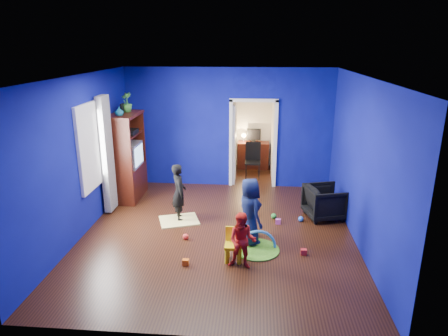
# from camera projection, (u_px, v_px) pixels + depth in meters

# --- Properties ---
(floor) EXTENTS (5.00, 5.50, 0.01)m
(floor) POSITION_uv_depth(u_px,v_px,m) (218.00, 234.00, 7.50)
(floor) COLOR black
(floor) RESTS_ON ground
(ceiling) EXTENTS (5.00, 5.50, 0.01)m
(ceiling) POSITION_uv_depth(u_px,v_px,m) (217.00, 76.00, 6.63)
(ceiling) COLOR white
(ceiling) RESTS_ON wall_back
(wall_back) EXTENTS (5.00, 0.02, 2.90)m
(wall_back) POSITION_uv_depth(u_px,v_px,m) (229.00, 128.00, 9.68)
(wall_back) COLOR navy
(wall_back) RESTS_ON floor
(wall_front) EXTENTS (5.00, 0.02, 2.90)m
(wall_front) POSITION_uv_depth(u_px,v_px,m) (193.00, 229.00, 4.45)
(wall_front) COLOR navy
(wall_front) RESTS_ON floor
(wall_left) EXTENTS (0.02, 5.50, 2.90)m
(wall_left) POSITION_uv_depth(u_px,v_px,m) (81.00, 157.00, 7.26)
(wall_left) COLOR navy
(wall_left) RESTS_ON floor
(wall_right) EXTENTS (0.02, 5.50, 2.90)m
(wall_right) POSITION_uv_depth(u_px,v_px,m) (362.00, 163.00, 6.87)
(wall_right) COLOR navy
(wall_right) RESTS_ON floor
(alcove) EXTENTS (1.00, 1.75, 2.50)m
(alcove) POSITION_uv_depth(u_px,v_px,m) (254.00, 130.00, 10.52)
(alcove) COLOR silver
(alcove) RESTS_ON floor
(armchair) EXTENTS (0.90, 0.89, 0.67)m
(armchair) POSITION_uv_depth(u_px,v_px,m) (325.00, 202.00, 8.12)
(armchair) COLOR black
(armchair) RESTS_ON floor
(child_black) EXTENTS (0.41, 0.50, 1.17)m
(child_black) POSITION_uv_depth(u_px,v_px,m) (179.00, 192.00, 7.96)
(child_black) COLOR black
(child_black) RESTS_ON floor
(child_navy) EXTENTS (0.64, 0.71, 1.22)m
(child_navy) POSITION_uv_depth(u_px,v_px,m) (250.00, 212.00, 6.99)
(child_navy) COLOR #0E1634
(child_navy) RESTS_ON floor
(toddler_red) EXTENTS (0.49, 0.41, 0.93)m
(toddler_red) POSITION_uv_depth(u_px,v_px,m) (242.00, 241.00, 6.25)
(toddler_red) COLOR red
(toddler_red) RESTS_ON floor
(vase) EXTENTS (0.19, 0.19, 0.19)m
(vase) POSITION_uv_depth(u_px,v_px,m) (119.00, 111.00, 8.40)
(vase) COLOR #0C5D64
(vase) RESTS_ON tv_armoire
(potted_plant) EXTENTS (0.31, 0.31, 0.43)m
(potted_plant) POSITION_uv_depth(u_px,v_px,m) (126.00, 102.00, 8.86)
(potted_plant) COLOR #3A8731
(potted_plant) RESTS_ON tv_armoire
(tv_armoire) EXTENTS (0.58, 1.14, 1.96)m
(tv_armoire) POSITION_uv_depth(u_px,v_px,m) (127.00, 157.00, 9.00)
(tv_armoire) COLOR #390E09
(tv_armoire) RESTS_ON floor
(crt_tv) EXTENTS (0.46, 0.70, 0.54)m
(crt_tv) POSITION_uv_depth(u_px,v_px,m) (129.00, 155.00, 8.99)
(crt_tv) COLOR silver
(crt_tv) RESTS_ON tv_armoire
(yellow_blanket) EXTENTS (0.91, 0.82, 0.03)m
(yellow_blanket) POSITION_uv_depth(u_px,v_px,m) (179.00, 221.00, 8.03)
(yellow_blanket) COLOR #F2E07A
(yellow_blanket) RESTS_ON floor
(hopper_ball) EXTENTS (0.36, 0.36, 0.36)m
(hopper_ball) POSITION_uv_depth(u_px,v_px,m) (247.00, 227.00, 7.36)
(hopper_ball) COLOR yellow
(hopper_ball) RESTS_ON floor
(kid_chair) EXTENTS (0.28, 0.28, 0.50)m
(kid_chair) POSITION_uv_depth(u_px,v_px,m) (233.00, 247.00, 6.52)
(kid_chair) COLOR yellow
(kid_chair) RESTS_ON floor
(play_mat) EXTENTS (0.80, 0.80, 0.02)m
(play_mat) POSITION_uv_depth(u_px,v_px,m) (256.00, 249.00, 6.91)
(play_mat) COLOR #3B9521
(play_mat) RESTS_ON floor
(toy_arch) EXTENTS (0.71, 0.24, 0.72)m
(toy_arch) POSITION_uv_depth(u_px,v_px,m) (256.00, 249.00, 6.91)
(toy_arch) COLOR #3F8CD8
(toy_arch) RESTS_ON floor
(window_left) EXTENTS (0.03, 0.95, 1.55)m
(window_left) POSITION_uv_depth(u_px,v_px,m) (89.00, 147.00, 7.56)
(window_left) COLOR white
(window_left) RESTS_ON wall_left
(curtain) EXTENTS (0.14, 0.42, 2.40)m
(curtain) POSITION_uv_depth(u_px,v_px,m) (107.00, 155.00, 8.16)
(curtain) COLOR slate
(curtain) RESTS_ON floor
(doorway) EXTENTS (1.16, 0.10, 2.10)m
(doorway) POSITION_uv_depth(u_px,v_px,m) (253.00, 145.00, 9.75)
(doorway) COLOR white
(doorway) RESTS_ON floor
(study_desk) EXTENTS (0.88, 0.44, 0.75)m
(study_desk) POSITION_uv_depth(u_px,v_px,m) (253.00, 155.00, 11.39)
(study_desk) COLOR #3D140A
(study_desk) RESTS_ON floor
(desk_monitor) EXTENTS (0.40, 0.05, 0.32)m
(desk_monitor) POSITION_uv_depth(u_px,v_px,m) (254.00, 134.00, 11.33)
(desk_monitor) COLOR black
(desk_monitor) RESTS_ON study_desk
(desk_lamp) EXTENTS (0.14, 0.14, 0.14)m
(desk_lamp) POSITION_uv_depth(u_px,v_px,m) (244.00, 135.00, 11.30)
(desk_lamp) COLOR #FFD88C
(desk_lamp) RESTS_ON study_desk
(folding_chair) EXTENTS (0.40, 0.40, 0.92)m
(folding_chair) POSITION_uv_depth(u_px,v_px,m) (253.00, 162.00, 10.45)
(folding_chair) COLOR black
(folding_chair) RESTS_ON floor
(book_shelf) EXTENTS (0.88, 0.24, 0.04)m
(book_shelf) POSITION_uv_depth(u_px,v_px,m) (254.00, 97.00, 11.00)
(book_shelf) COLOR white
(book_shelf) RESTS_ON study_desk
(toy_0) EXTENTS (0.10, 0.08, 0.10)m
(toy_0) POSITION_uv_depth(u_px,v_px,m) (304.00, 252.00, 6.76)
(toy_0) COLOR red
(toy_0) RESTS_ON floor
(toy_1) EXTENTS (0.11, 0.11, 0.11)m
(toy_1) POSITION_uv_depth(u_px,v_px,m) (301.00, 219.00, 8.02)
(toy_1) COLOR blue
(toy_1) RESTS_ON floor
(toy_2) EXTENTS (0.10, 0.08, 0.10)m
(toy_2) POSITION_uv_depth(u_px,v_px,m) (186.00, 262.00, 6.44)
(toy_2) COLOR #F45F0C
(toy_2) RESTS_ON floor
(toy_3) EXTENTS (0.11, 0.11, 0.11)m
(toy_3) POSITION_uv_depth(u_px,v_px,m) (274.00, 216.00, 8.16)
(toy_3) COLOR green
(toy_3) RESTS_ON floor
(toy_4) EXTENTS (0.10, 0.08, 0.10)m
(toy_4) POSITION_uv_depth(u_px,v_px,m) (278.00, 221.00, 7.91)
(toy_4) COLOR #BD47A0
(toy_4) RESTS_ON floor
(toy_5) EXTENTS (0.11, 0.11, 0.11)m
(toy_5) POSITION_uv_depth(u_px,v_px,m) (186.00, 236.00, 7.29)
(toy_5) COLOR red
(toy_5) RESTS_ON floor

